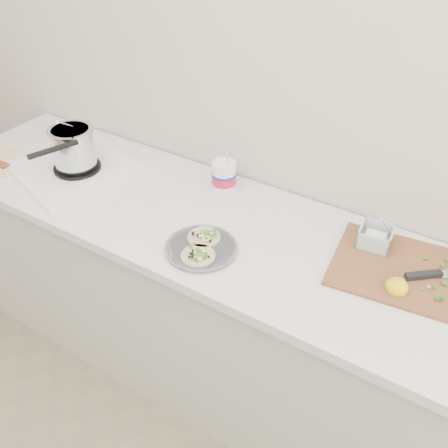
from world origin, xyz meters
The scene contains 5 objects.
counter centered at (0.00, 1.43, 0.45)m, with size 2.44×0.66×0.90m.
stove centered at (-0.65, 1.40, 0.98)m, with size 0.61×0.58×0.24m.
taco_plate centered at (0.09, 1.25, 0.92)m, with size 0.25×0.25×0.04m.
tub centered at (-0.05, 1.63, 0.97)m, with size 0.10×0.10×0.22m.
cutboard centered at (0.73, 1.53, 0.92)m, with size 0.54×0.41×0.08m.
Camera 1 is at (0.86, 0.18, 2.01)m, focal length 40.00 mm.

